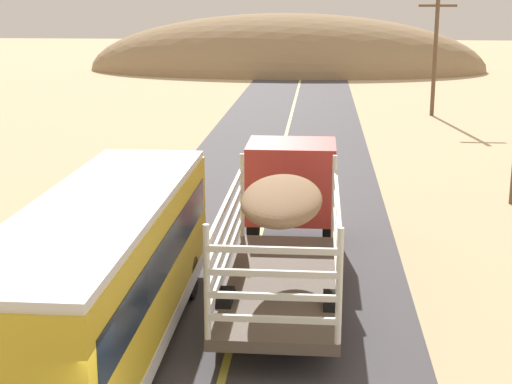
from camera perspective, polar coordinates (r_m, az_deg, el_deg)
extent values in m
cube|color=#B2332D|center=(22.03, 2.64, 0.87)|extent=(2.50, 2.20, 2.20)
cube|color=#192333|center=(21.93, 2.65, 2.01)|extent=(2.53, 1.54, 0.70)
cube|color=brown|center=(17.20, 1.88, -6.91)|extent=(2.50, 6.40, 0.24)
cylinder|color=silver|center=(19.89, -1.04, -0.25)|extent=(0.12, 0.12, 2.20)
cylinder|color=silver|center=(19.80, 5.83, -0.39)|extent=(0.12, 0.12, 2.20)
cylinder|color=silver|center=(13.95, -3.68, -6.75)|extent=(0.12, 0.12, 2.20)
cylinder|color=silver|center=(13.82, 6.21, -7.02)|extent=(0.12, 0.12, 2.20)
cube|color=silver|center=(17.10, -2.17, -5.04)|extent=(0.08, 6.30, 0.12)
cube|color=silver|center=(16.99, 5.99, -5.24)|extent=(0.08, 6.30, 0.12)
cube|color=silver|center=(14.07, 1.22, -9.44)|extent=(2.40, 0.08, 0.12)
cube|color=silver|center=(16.96, -2.18, -3.63)|extent=(0.08, 6.30, 0.12)
cube|color=silver|center=(16.85, 6.03, -3.83)|extent=(0.08, 6.30, 0.12)
cube|color=silver|center=(13.90, 1.23, -7.78)|extent=(2.40, 0.08, 0.12)
cube|color=silver|center=(16.83, -2.20, -2.21)|extent=(0.08, 6.30, 0.12)
cube|color=silver|center=(16.72, 6.07, -2.40)|extent=(0.08, 6.30, 0.12)
cube|color=silver|center=(13.74, 1.24, -6.08)|extent=(2.40, 0.08, 0.12)
cube|color=silver|center=(16.71, -2.21, -0.76)|extent=(0.08, 6.30, 0.12)
cube|color=silver|center=(16.59, 6.11, -0.94)|extent=(0.08, 6.30, 0.12)
cube|color=silver|center=(13.59, 1.25, -4.34)|extent=(2.40, 0.08, 0.12)
ellipsoid|color=#8C6B4C|center=(16.58, 1.94, -0.55)|extent=(1.75, 3.84, 0.70)
cylinder|color=black|center=(22.42, -0.18, -2.19)|extent=(0.32, 1.10, 1.10)
cylinder|color=black|center=(22.34, 5.40, -2.31)|extent=(0.32, 1.10, 1.10)
cylinder|color=black|center=(16.16, -2.27, -8.93)|extent=(0.32, 1.10, 1.10)
cylinder|color=black|center=(16.06, 5.57, -9.15)|extent=(0.32, 1.10, 1.10)
cube|color=gold|center=(15.14, -11.32, -6.17)|extent=(2.50, 10.00, 2.70)
cube|color=white|center=(14.70, -11.59, -0.94)|extent=(2.45, 9.80, 0.16)
cube|color=#192333|center=(14.98, -11.41, -4.48)|extent=(2.54, 9.20, 0.80)
cube|color=silver|center=(15.57, -11.11, -10.14)|extent=(2.53, 9.80, 0.36)
cylinder|color=black|center=(18.77, -11.68, -6.00)|extent=(0.30, 1.00, 1.00)
cylinder|color=black|center=(18.28, -5.01, -6.31)|extent=(0.30, 1.00, 1.00)
cylinder|color=brown|center=(47.07, 13.17, 9.80)|extent=(0.24, 0.24, 7.02)
cube|color=brown|center=(46.95, 13.38, 13.34)|extent=(2.20, 0.14, 0.14)
ellipsoid|color=#997C5A|center=(74.94, 2.22, 9.04)|extent=(38.01, 18.16, 10.79)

